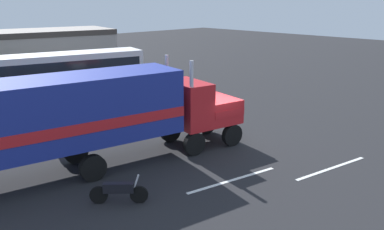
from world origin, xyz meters
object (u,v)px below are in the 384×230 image
person_bystander (57,137)px  parked_bus (66,72)px  motorcycle (119,191)px  semi_truck (83,114)px

person_bystander → parked_bus: 11.09m
person_bystander → motorcycle: person_bystander is taller
parked_bus → person_bystander: bearing=-119.6°
semi_truck → motorcycle: semi_truck is taller
semi_truck → motorcycle: (-0.61, -3.37, -2.04)m
parked_bus → motorcycle: 16.72m
person_bystander → motorcycle: size_ratio=1.01×
parked_bus → semi_truck: bearing=-114.0°
semi_truck → motorcycle: bearing=-100.2°
semi_truck → parked_bus: bearing=66.0°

